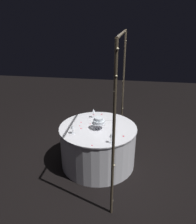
# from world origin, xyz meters

# --- Properties ---
(ground_plane) EXTENTS (12.00, 12.00, 0.00)m
(ground_plane) POSITION_xyz_m (0.00, 0.00, 0.00)
(ground_plane) COLOR black
(decorative_arch) EXTENTS (2.19, 0.06, 2.25)m
(decorative_arch) POSITION_xyz_m (0.00, 0.35, 1.48)
(decorative_arch) COLOR #473D2D
(decorative_arch) RESTS_ON ground
(main_table) EXTENTS (1.32, 1.32, 0.73)m
(main_table) POSITION_xyz_m (0.00, 0.00, 0.36)
(main_table) COLOR white
(main_table) RESTS_ON ground
(tiered_cake) EXTENTS (0.22, 0.22, 0.21)m
(tiered_cake) POSITION_xyz_m (0.06, 0.02, 0.86)
(tiered_cake) COLOR silver
(tiered_cake) RESTS_ON main_table
(wine_glass_0) EXTENTS (0.06, 0.06, 0.16)m
(wine_glass_0) POSITION_xyz_m (0.48, 0.27, 0.84)
(wine_glass_0) COLOR silver
(wine_glass_0) RESTS_ON main_table
(wine_glass_1) EXTENTS (0.06, 0.06, 0.18)m
(wine_glass_1) POSITION_xyz_m (-0.37, -0.14, 0.86)
(wine_glass_1) COLOR silver
(wine_glass_1) RESTS_ON main_table
(wine_glass_2) EXTENTS (0.07, 0.07, 0.15)m
(wine_glass_2) POSITION_xyz_m (0.29, -0.36, 0.84)
(wine_glass_2) COLOR silver
(wine_glass_2) RESTS_ON main_table
(cake_knife) EXTENTS (0.15, 0.28, 0.01)m
(cake_knife) POSITION_xyz_m (-0.25, 0.09, 0.73)
(cake_knife) COLOR silver
(cake_knife) RESTS_ON main_table
(rose_petal_0) EXTENTS (0.04, 0.04, 0.00)m
(rose_petal_0) POSITION_xyz_m (-0.49, -0.16, 0.73)
(rose_petal_0) COLOR #E02D47
(rose_petal_0) RESTS_ON main_table
(rose_petal_1) EXTENTS (0.03, 0.03, 0.00)m
(rose_petal_1) POSITION_xyz_m (-0.26, 0.04, 0.73)
(rose_petal_1) COLOR #E02D47
(rose_petal_1) RESTS_ON main_table
(rose_petal_2) EXTENTS (0.03, 0.03, 0.00)m
(rose_petal_2) POSITION_xyz_m (-0.09, -0.15, 0.73)
(rose_petal_2) COLOR #E02D47
(rose_petal_2) RESTS_ON main_table
(rose_petal_3) EXTENTS (0.03, 0.03, 0.00)m
(rose_petal_3) POSITION_xyz_m (0.01, -0.32, 0.73)
(rose_petal_3) COLOR #E02D47
(rose_petal_3) RESTS_ON main_table
(rose_petal_4) EXTENTS (0.03, 0.04, 0.00)m
(rose_petal_4) POSITION_xyz_m (-0.40, -0.01, 0.73)
(rose_petal_4) COLOR #E02D47
(rose_petal_4) RESTS_ON main_table
(rose_petal_5) EXTENTS (0.04, 0.04, 0.00)m
(rose_petal_5) POSITION_xyz_m (-0.07, 0.06, 0.73)
(rose_petal_5) COLOR #E02D47
(rose_petal_5) RESTS_ON main_table
(rose_petal_6) EXTENTS (0.05, 0.04, 0.00)m
(rose_petal_6) POSITION_xyz_m (0.25, 0.44, 0.73)
(rose_petal_6) COLOR #E02D47
(rose_petal_6) RESTS_ON main_table
(rose_petal_7) EXTENTS (0.04, 0.04, 0.00)m
(rose_petal_7) POSITION_xyz_m (0.10, -0.27, 0.73)
(rose_petal_7) COLOR #E02D47
(rose_petal_7) RESTS_ON main_table
(rose_petal_8) EXTENTS (0.03, 0.03, 0.00)m
(rose_petal_8) POSITION_xyz_m (0.59, 0.01, 0.73)
(rose_petal_8) COLOR #E02D47
(rose_petal_8) RESTS_ON main_table
(rose_petal_9) EXTENTS (0.03, 0.03, 0.00)m
(rose_petal_9) POSITION_xyz_m (-0.13, -0.33, 0.73)
(rose_petal_9) COLOR #E02D47
(rose_petal_9) RESTS_ON main_table
(rose_petal_10) EXTENTS (0.04, 0.04, 0.00)m
(rose_petal_10) POSITION_xyz_m (-0.54, -0.02, 0.73)
(rose_petal_10) COLOR #E02D47
(rose_petal_10) RESTS_ON main_table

